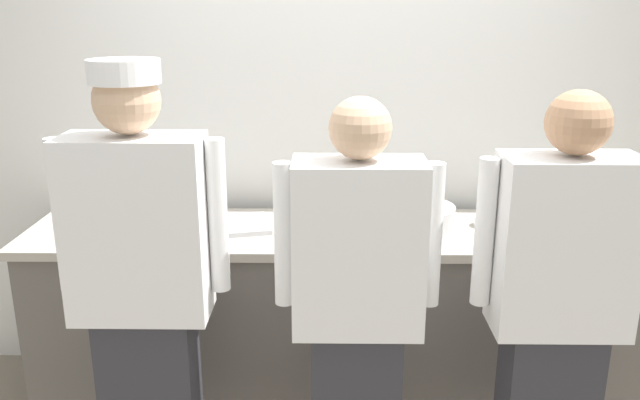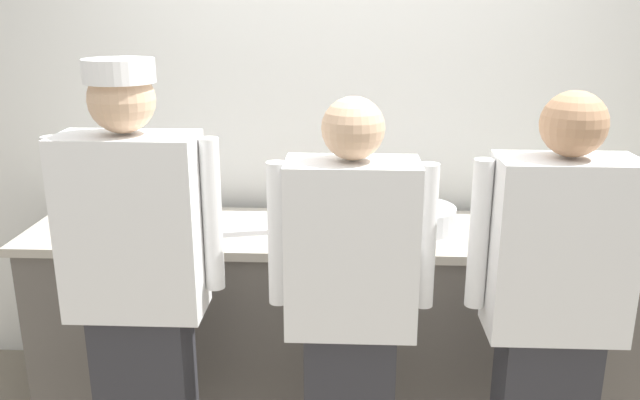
{
  "view_description": "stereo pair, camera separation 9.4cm",
  "coord_description": "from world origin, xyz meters",
  "px_view_note": "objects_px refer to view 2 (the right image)",
  "views": [
    {
      "loc": [
        -0.03,
        -2.53,
        1.92
      ],
      "look_at": [
        -0.07,
        0.34,
        1.06
      ],
      "focal_mm": 36.35,
      "sensor_mm": 36.0,
      "label": 1
    },
    {
      "loc": [
        0.06,
        -2.53,
        1.92
      ],
      "look_at": [
        -0.07,
        0.34,
        1.06
      ],
      "focal_mm": 36.35,
      "sensor_mm": 36.0,
      "label": 2
    }
  ],
  "objects_px": {
    "chef_center": "(350,309)",
    "mixing_bowl_steel": "(417,218)",
    "ramekin_yellow_sauce": "(359,231)",
    "chef_near_left": "(138,285)",
    "sheet_tray": "(215,225)",
    "chef_far_right": "(552,312)",
    "deli_cup": "(296,225)",
    "plate_stack_front": "(536,226)",
    "ramekin_orange_sauce": "(487,222)",
    "squeeze_bottle_secondary": "(324,224)",
    "squeeze_bottle_spare": "(352,202)",
    "chefs_knife": "(187,231)",
    "squeeze_bottle_primary": "(592,212)",
    "plate_stack_rear": "(126,214)"
  },
  "relations": [
    {
      "from": "chef_center",
      "to": "ramekin_yellow_sauce",
      "type": "xyz_separation_m",
      "value": [
        0.04,
        0.64,
        0.07
      ]
    },
    {
      "from": "sheet_tray",
      "to": "squeeze_bottle_spare",
      "type": "xyz_separation_m",
      "value": [
        0.64,
        0.13,
        0.09
      ]
    },
    {
      "from": "squeeze_bottle_spare",
      "to": "chefs_knife",
      "type": "xyz_separation_m",
      "value": [
        -0.76,
        -0.2,
        -0.09
      ]
    },
    {
      "from": "chef_far_right",
      "to": "squeeze_bottle_primary",
      "type": "height_order",
      "value": "chef_far_right"
    },
    {
      "from": "sheet_tray",
      "to": "ramekin_yellow_sauce",
      "type": "relative_size",
      "value": 4.92
    },
    {
      "from": "squeeze_bottle_secondary",
      "to": "squeeze_bottle_spare",
      "type": "relative_size",
      "value": 0.97
    },
    {
      "from": "chef_near_left",
      "to": "plate_stack_rear",
      "type": "height_order",
      "value": "chef_near_left"
    },
    {
      "from": "squeeze_bottle_spare",
      "to": "squeeze_bottle_secondary",
      "type": "bearing_deg",
      "value": -110.53
    },
    {
      "from": "squeeze_bottle_spare",
      "to": "chef_near_left",
      "type": "bearing_deg",
      "value": -132.69
    },
    {
      "from": "squeeze_bottle_primary",
      "to": "mixing_bowl_steel",
      "type": "bearing_deg",
      "value": -179.91
    },
    {
      "from": "chef_far_right",
      "to": "squeeze_bottle_spare",
      "type": "distance_m",
      "value": 1.14
    },
    {
      "from": "squeeze_bottle_spare",
      "to": "ramekin_yellow_sauce",
      "type": "height_order",
      "value": "squeeze_bottle_spare"
    },
    {
      "from": "chef_center",
      "to": "mixing_bowl_steel",
      "type": "distance_m",
      "value": 0.83
    },
    {
      "from": "ramekin_yellow_sauce",
      "to": "deli_cup",
      "type": "relative_size",
      "value": 1.04
    },
    {
      "from": "ramekin_orange_sauce",
      "to": "mixing_bowl_steel",
      "type": "bearing_deg",
      "value": -175.93
    },
    {
      "from": "mixing_bowl_steel",
      "to": "deli_cup",
      "type": "distance_m",
      "value": 0.57
    },
    {
      "from": "chef_far_right",
      "to": "plate_stack_front",
      "type": "bearing_deg",
      "value": 79.24
    },
    {
      "from": "plate_stack_rear",
      "to": "mixing_bowl_steel",
      "type": "height_order",
      "value": "mixing_bowl_steel"
    },
    {
      "from": "chef_far_right",
      "to": "squeeze_bottle_secondary",
      "type": "xyz_separation_m",
      "value": [
        -0.83,
        0.55,
        0.13
      ]
    },
    {
      "from": "chef_near_left",
      "to": "squeeze_bottle_primary",
      "type": "bearing_deg",
      "value": 21.79
    },
    {
      "from": "ramekin_orange_sauce",
      "to": "plate_stack_front",
      "type": "bearing_deg",
      "value": -9.14
    },
    {
      "from": "chef_near_left",
      "to": "chefs_knife",
      "type": "height_order",
      "value": "chef_near_left"
    },
    {
      "from": "chef_center",
      "to": "mixing_bowl_steel",
      "type": "relative_size",
      "value": 4.51
    },
    {
      "from": "chef_center",
      "to": "plate_stack_front",
      "type": "xyz_separation_m",
      "value": [
        0.86,
        0.75,
        0.07
      ]
    },
    {
      "from": "mixing_bowl_steel",
      "to": "deli_cup",
      "type": "bearing_deg",
      "value": -167.95
    },
    {
      "from": "mixing_bowl_steel",
      "to": "deli_cup",
      "type": "height_order",
      "value": "mixing_bowl_steel"
    },
    {
      "from": "chef_near_left",
      "to": "squeeze_bottle_secondary",
      "type": "relative_size",
      "value": 8.87
    },
    {
      "from": "squeeze_bottle_secondary",
      "to": "ramekin_orange_sauce",
      "type": "distance_m",
      "value": 0.81
    },
    {
      "from": "chef_far_right",
      "to": "deli_cup",
      "type": "height_order",
      "value": "chef_far_right"
    },
    {
      "from": "mixing_bowl_steel",
      "to": "squeeze_bottle_spare",
      "type": "bearing_deg",
      "value": 162.64
    },
    {
      "from": "chef_near_left",
      "to": "chefs_knife",
      "type": "xyz_separation_m",
      "value": [
        0.02,
        0.65,
        -0.02
      ]
    },
    {
      "from": "chef_near_left",
      "to": "sheet_tray",
      "type": "distance_m",
      "value": 0.73
    },
    {
      "from": "mixing_bowl_steel",
      "to": "ramekin_orange_sauce",
      "type": "distance_m",
      "value": 0.33
    },
    {
      "from": "squeeze_bottle_spare",
      "to": "ramekin_orange_sauce",
      "type": "distance_m",
      "value": 0.65
    },
    {
      "from": "mixing_bowl_steel",
      "to": "squeeze_bottle_primary",
      "type": "distance_m",
      "value": 0.8
    },
    {
      "from": "plate_stack_front",
      "to": "squeeze_bottle_secondary",
      "type": "distance_m",
      "value": 1.01
    },
    {
      "from": "chef_far_right",
      "to": "plate_stack_rear",
      "type": "relative_size",
      "value": 7.51
    },
    {
      "from": "chef_far_right",
      "to": "squeeze_bottle_spare",
      "type": "xyz_separation_m",
      "value": [
        -0.71,
        0.88,
        0.13
      ]
    },
    {
      "from": "plate_stack_front",
      "to": "squeeze_bottle_spare",
      "type": "bearing_deg",
      "value": 172.9
    },
    {
      "from": "chef_near_left",
      "to": "squeeze_bottle_spare",
      "type": "xyz_separation_m",
      "value": [
        0.78,
        0.85,
        0.07
      ]
    },
    {
      "from": "plate_stack_front",
      "to": "sheet_tray",
      "type": "height_order",
      "value": "plate_stack_front"
    },
    {
      "from": "plate_stack_rear",
      "to": "sheet_tray",
      "type": "bearing_deg",
      "value": -7.11
    },
    {
      "from": "deli_cup",
      "to": "ramekin_orange_sauce",
      "type": "bearing_deg",
      "value": 9.11
    },
    {
      "from": "mixing_bowl_steel",
      "to": "chef_far_right",
      "type": "bearing_deg",
      "value": -62.64
    },
    {
      "from": "plate_stack_rear",
      "to": "squeeze_bottle_spare",
      "type": "xyz_separation_m",
      "value": [
        1.09,
        0.08,
        0.06
      ]
    },
    {
      "from": "chef_center",
      "to": "ramekin_yellow_sauce",
      "type": "bearing_deg",
      "value": 86.51
    },
    {
      "from": "chef_center",
      "to": "squeeze_bottle_secondary",
      "type": "relative_size",
      "value": 8.27
    },
    {
      "from": "ramekin_yellow_sauce",
      "to": "ramekin_orange_sauce",
      "type": "xyz_separation_m",
      "value": [
        0.6,
        0.15,
        0.0
      ]
    },
    {
      "from": "chef_far_right",
      "to": "deli_cup",
      "type": "xyz_separation_m",
      "value": [
        -0.96,
        0.66,
        0.08
      ]
    },
    {
      "from": "chef_center",
      "to": "ramekin_yellow_sauce",
      "type": "distance_m",
      "value": 0.64
    }
  ]
}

